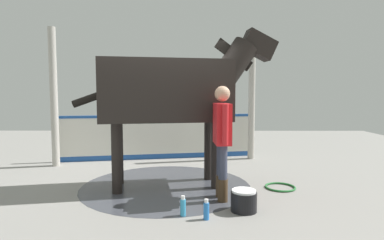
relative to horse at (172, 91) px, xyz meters
name	(u,v)px	position (x,y,z in m)	size (l,w,h in m)	color
ground_plane	(156,183)	(0.16, 0.31, -1.65)	(16.00, 16.00, 0.02)	gray
wet_patch	(166,185)	(-0.02, 0.11, -1.64)	(2.91, 2.91, 0.00)	#42444C
barrier_wall	(157,138)	(2.26, 0.52, -1.14)	(0.91, 4.61, 1.08)	silver
roof_post_near	(252,97)	(2.28, -1.77, -0.13)	(0.16, 0.16, 3.02)	#B7B2A8
roof_post_far	(54,98)	(1.48, 2.68, -0.13)	(0.16, 0.16, 3.02)	#B7B2A8
horse	(172,91)	(0.00, 0.00, 0.00)	(1.37, 3.46, 2.72)	black
handler	(222,134)	(-0.71, -0.79, -0.65)	(0.68, 0.25, 1.70)	#47331E
wash_bucket	(244,201)	(-1.20, -1.04, -1.49)	(0.35, 0.35, 0.29)	black
bottle_shampoo	(183,207)	(-1.37, -0.23, -1.51)	(0.07, 0.07, 0.27)	#3399CC
bottle_spray	(206,210)	(-1.49, -0.53, -1.52)	(0.07, 0.07, 0.27)	blue
hose_coil	(280,187)	(-0.15, -1.83, -1.62)	(0.51, 0.51, 0.03)	#267233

